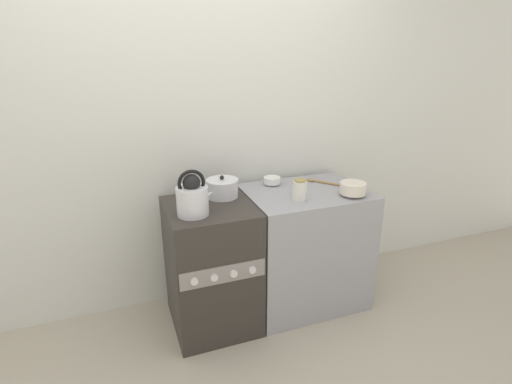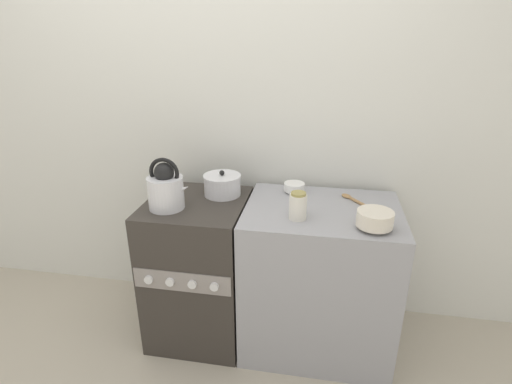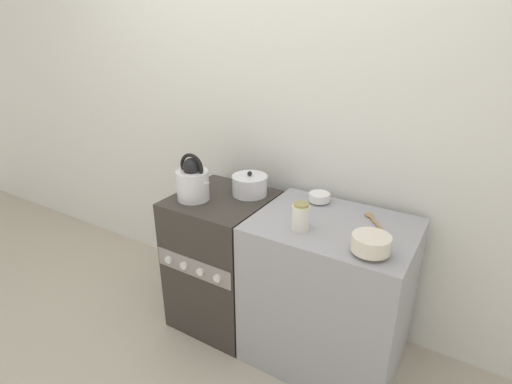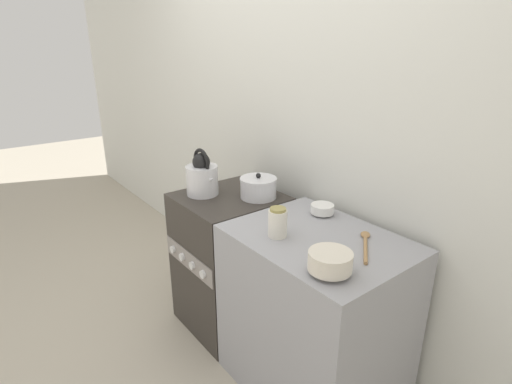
# 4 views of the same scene
# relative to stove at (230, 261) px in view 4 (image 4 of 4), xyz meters

# --- Properties ---
(ground_plane) EXTENTS (12.00, 12.00, 0.00)m
(ground_plane) POSITION_rel_stove_xyz_m (-0.00, -0.28, -0.42)
(ground_plane) COLOR #B2A893
(wall_back) EXTENTS (7.00, 0.06, 2.50)m
(wall_back) POSITION_rel_stove_xyz_m (-0.00, 0.41, 0.83)
(wall_back) COLOR silver
(wall_back) RESTS_ON ground_plane
(stove) EXTENTS (0.53, 0.58, 0.84)m
(stove) POSITION_rel_stove_xyz_m (0.00, 0.00, 0.00)
(stove) COLOR #332D28
(stove) RESTS_ON ground_plane
(counter) EXTENTS (0.80, 0.61, 0.84)m
(counter) POSITION_rel_stove_xyz_m (0.68, 0.03, -0.00)
(counter) COLOR #99999E
(counter) RESTS_ON ground_plane
(kettle) EXTENTS (0.22, 0.18, 0.27)m
(kettle) POSITION_rel_stove_xyz_m (-0.12, -0.10, 0.53)
(kettle) COLOR silver
(kettle) RESTS_ON stove
(cooking_pot) EXTENTS (0.21, 0.21, 0.14)m
(cooking_pot) POSITION_rel_stove_xyz_m (0.12, 0.12, 0.48)
(cooking_pot) COLOR silver
(cooking_pot) RESTS_ON stove
(enamel_bowl) EXTENTS (0.17, 0.17, 0.09)m
(enamel_bowl) POSITION_rel_stove_xyz_m (0.91, -0.16, 0.47)
(enamel_bowl) COLOR beige
(enamel_bowl) RESTS_ON counter
(small_ceramic_bowl) EXTENTS (0.12, 0.12, 0.05)m
(small_ceramic_bowl) POSITION_rel_stove_xyz_m (0.51, 0.23, 0.45)
(small_ceramic_bowl) COLOR white
(small_ceramic_bowl) RESTS_ON counter
(storage_jar) EXTENTS (0.09, 0.09, 0.14)m
(storage_jar) POSITION_rel_stove_xyz_m (0.55, -0.11, 0.49)
(storage_jar) COLOR silver
(storage_jar) RESTS_ON counter
(wooden_spoon) EXTENTS (0.20, 0.25, 0.02)m
(wooden_spoon) POSITION_rel_stove_xyz_m (0.85, 0.14, 0.43)
(wooden_spoon) COLOR #A37A4C
(wooden_spoon) RESTS_ON counter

